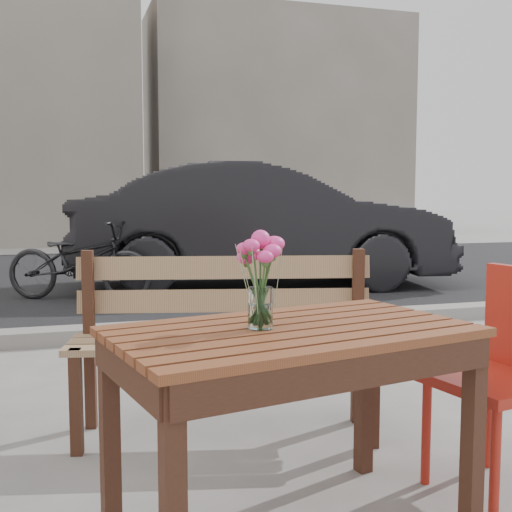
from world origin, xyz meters
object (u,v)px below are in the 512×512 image
Objects in this scene: red_chair at (509,363)px; bicycle at (79,261)px; main_table at (292,362)px; parked_car at (261,226)px; main_vase at (260,268)px.

red_chair is 5.35m from bicycle.
bicycle reaches higher than main_table.
parked_car reaches higher than bicycle.
red_chair is at bearing -136.79° from bicycle.
main_vase is 6.00m from parked_car.
bicycle is at bearing 111.47° from parked_car.
main_table is 5.98m from parked_car.
red_chair is 0.52× the size of bicycle.
main_table is at bearing 172.47° from parked_car.
main_table is 5.27m from bicycle.
bicycle is (-2.23, -0.50, -0.33)m from parked_car.
main_vase is (-0.11, 0.01, 0.32)m from main_table.
red_chair is 1.12m from main_vase.
bicycle is at bearing 94.89° from main_vase.
red_chair is 5.70m from parked_car.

